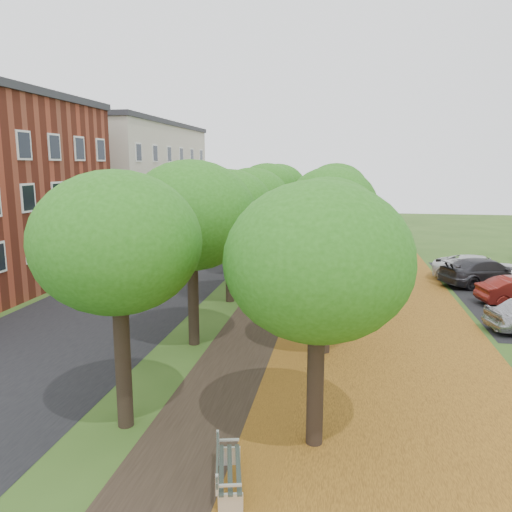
% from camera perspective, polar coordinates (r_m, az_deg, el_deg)
% --- Properties ---
extents(ground, '(120.00, 120.00, 0.00)m').
position_cam_1_polar(ground, '(13.23, -5.37, -19.49)').
color(ground, '#2D4C19').
rests_on(ground, ground).
extents(street_asphalt, '(8.00, 70.00, 0.01)m').
position_cam_1_polar(street_asphalt, '(28.89, -11.97, -3.01)').
color(street_asphalt, black).
rests_on(street_asphalt, ground).
extents(footpath, '(3.20, 70.00, 0.01)m').
position_cam_1_polar(footpath, '(27.05, 2.99, -3.71)').
color(footpath, black).
rests_on(footpath, ground).
extents(leaf_verge, '(7.50, 70.00, 0.01)m').
position_cam_1_polar(leaf_verge, '(26.93, 13.63, -4.05)').
color(leaf_verge, '#A5681E').
rests_on(leaf_verge, ground).
extents(tree_row_west, '(4.27, 34.27, 6.38)m').
position_cam_1_polar(tree_row_west, '(26.66, -1.64, 5.99)').
color(tree_row_west, black).
rests_on(tree_row_west, ground).
extents(tree_row_east, '(4.27, 34.27, 6.38)m').
position_cam_1_polar(tree_row_east, '(26.13, 8.78, 5.78)').
color(tree_row_east, black).
rests_on(tree_row_east, ground).
extents(building_cream, '(10.30, 20.30, 10.40)m').
position_cam_1_polar(building_cream, '(48.44, -14.81, 8.41)').
color(building_cream, beige).
rests_on(building_cream, ground).
extents(bench, '(0.90, 1.81, 0.82)m').
position_cam_1_polar(bench, '(11.15, -3.33, -23.13)').
color(bench, '#29332D').
rests_on(bench, ground).
extents(car_grey, '(5.60, 3.98, 1.51)m').
position_cam_1_polar(car_grey, '(30.28, 24.79, -1.69)').
color(car_grey, '#2E2E32').
rests_on(car_grey, ground).
extents(car_white, '(5.69, 3.83, 1.45)m').
position_cam_1_polar(car_white, '(31.27, 24.31, -1.35)').
color(car_white, silver).
rests_on(car_white, ground).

